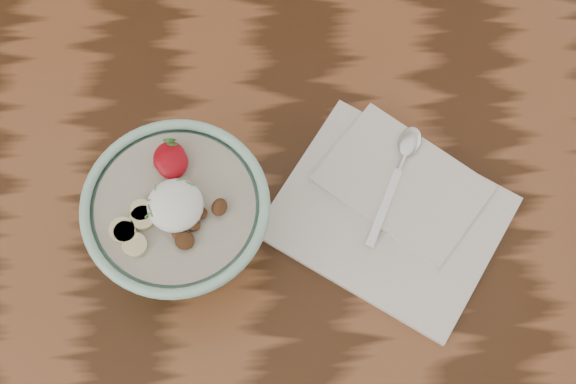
# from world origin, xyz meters

# --- Properties ---
(table) EXTENTS (1.60, 0.90, 0.75)m
(table) POSITION_xyz_m (0.00, 0.00, 0.66)
(table) COLOR #361D0D
(table) RESTS_ON ground
(breakfast_bowl) EXTENTS (0.20, 0.20, 0.14)m
(breakfast_bowl) POSITION_xyz_m (0.07, 0.05, 0.82)
(breakfast_bowl) COLOR #96CAB4
(breakfast_bowl) RESTS_ON table
(napkin) EXTENTS (0.32, 0.31, 0.02)m
(napkin) POSITION_xyz_m (0.31, 0.07, 0.76)
(napkin) COLOR silver
(napkin) RESTS_ON table
(spoon) EXTENTS (0.08, 0.16, 0.01)m
(spoon) POSITION_xyz_m (0.33, 0.13, 0.77)
(spoon) COLOR silver
(spoon) RESTS_ON napkin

